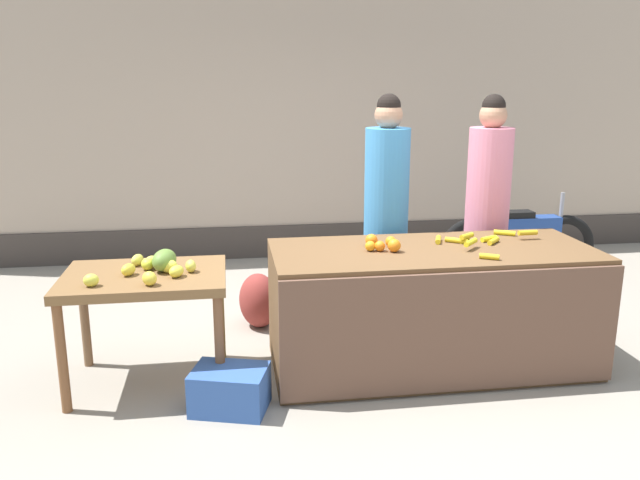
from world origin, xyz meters
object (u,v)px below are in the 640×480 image
at_px(produce_crate, 230,390).
at_px(vendor_woman_blue_shirt, 386,215).
at_px(vendor_woman_pink_shirt, 487,212).
at_px(parked_motorcycle, 518,241).
at_px(produce_sack, 259,300).

bearing_deg(produce_crate, vendor_woman_blue_shirt, 42.77).
bearing_deg(vendor_woman_pink_shirt, parked_motorcycle, 52.61).
bearing_deg(produce_sack, vendor_woman_pink_shirt, -5.69).
xyz_separation_m(parked_motorcycle, produce_crate, (-2.82, -2.16, -0.27)).
xyz_separation_m(produce_crate, produce_sack, (0.25, 1.32, 0.09)).
height_order(vendor_woman_blue_shirt, parked_motorcycle, vendor_woman_blue_shirt).
distance_m(vendor_woman_blue_shirt, produce_sack, 1.23).
bearing_deg(vendor_woman_blue_shirt, produce_sack, 169.66).
relative_size(vendor_woman_blue_shirt, vendor_woman_pink_shirt, 1.00).
xyz_separation_m(vendor_woman_blue_shirt, vendor_woman_pink_shirt, (0.82, 0.00, -0.00)).
bearing_deg(vendor_woman_pink_shirt, produce_sack, 174.31).
height_order(produce_crate, produce_sack, produce_sack).
xyz_separation_m(vendor_woman_blue_shirt, parked_motorcycle, (1.59, 1.02, -0.53)).
bearing_deg(vendor_woman_pink_shirt, produce_crate, -150.90).
height_order(vendor_woman_blue_shirt, produce_sack, vendor_woman_blue_shirt).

